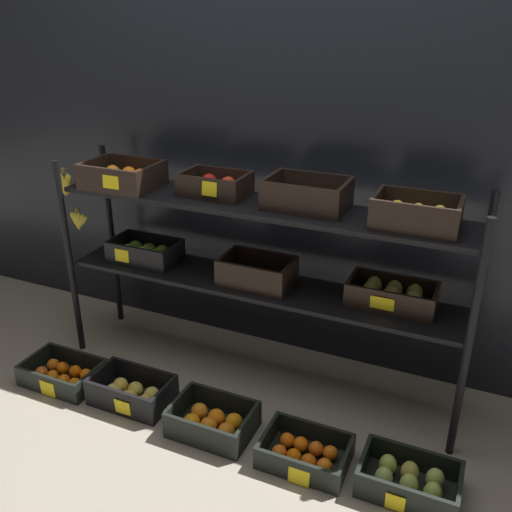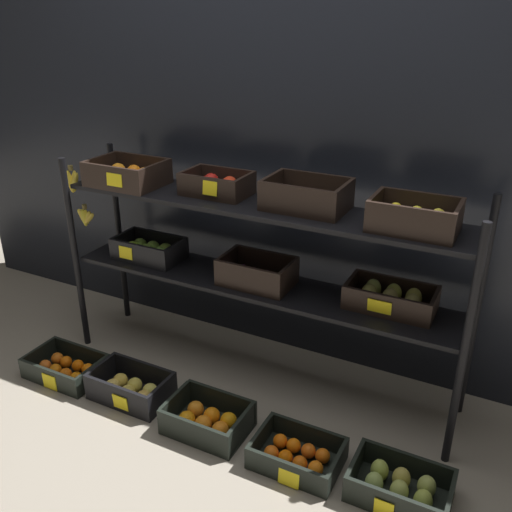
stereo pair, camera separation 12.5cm
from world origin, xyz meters
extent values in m
plane|color=gray|center=(0.00, 0.00, 0.00)|extent=(10.00, 10.00, 0.00)
cube|color=black|center=(0.00, 0.37, 0.95)|extent=(4.30, 0.12, 1.91)
cylinder|color=black|center=(-0.95, -0.17, 0.51)|extent=(0.03, 0.03, 1.03)
cylinder|color=black|center=(0.95, -0.17, 0.51)|extent=(0.03, 0.03, 1.03)
cylinder|color=black|center=(-0.95, 0.17, 0.51)|extent=(0.03, 0.03, 1.03)
cylinder|color=black|center=(0.95, 0.17, 0.51)|extent=(0.03, 0.03, 1.03)
cube|color=black|center=(0.00, 0.00, 0.50)|extent=(1.86, 0.31, 0.02)
cube|color=black|center=(0.00, 0.00, 0.88)|extent=(1.86, 0.31, 0.02)
cube|color=black|center=(-0.61, 0.00, 0.51)|extent=(0.34, 0.21, 0.01)
cube|color=black|center=(-0.61, -0.09, 0.57)|extent=(0.34, 0.02, 0.10)
cube|color=black|center=(-0.61, 0.10, 0.57)|extent=(0.34, 0.02, 0.10)
cube|color=black|center=(-0.77, 0.00, 0.57)|extent=(0.02, 0.17, 0.10)
cube|color=black|center=(-0.45, 0.00, 0.57)|extent=(0.02, 0.17, 0.10)
sphere|color=#94C333|center=(-0.69, -0.02, 0.56)|extent=(0.07, 0.07, 0.07)
sphere|color=#8FC747|center=(-0.61, -0.02, 0.56)|extent=(0.07, 0.07, 0.07)
sphere|color=#87C342|center=(-0.53, -0.02, 0.56)|extent=(0.07, 0.07, 0.07)
sphere|color=#8BC144|center=(-0.69, 0.03, 0.56)|extent=(0.07, 0.07, 0.07)
sphere|color=#86B941|center=(-0.60, 0.03, 0.56)|extent=(0.07, 0.07, 0.07)
sphere|color=#8EB93F|center=(-0.53, 0.03, 0.56)|extent=(0.07, 0.07, 0.07)
cube|color=yellow|center=(-0.67, -0.10, 0.56)|extent=(0.08, 0.01, 0.06)
cube|color=black|center=(0.01, -0.01, 0.51)|extent=(0.33, 0.21, 0.01)
cube|color=black|center=(0.01, -0.10, 0.58)|extent=(0.33, 0.02, 0.11)
cube|color=black|center=(0.01, 0.09, 0.58)|extent=(0.33, 0.02, 0.11)
cube|color=black|center=(-0.15, -0.01, 0.58)|extent=(0.02, 0.18, 0.11)
cube|color=black|center=(0.16, -0.01, 0.58)|extent=(0.02, 0.18, 0.11)
sphere|color=#552C56|center=(-0.09, -0.04, 0.54)|extent=(0.05, 0.05, 0.05)
sphere|color=#661E4E|center=(-0.02, -0.04, 0.54)|extent=(0.05, 0.05, 0.05)
sphere|color=#592B52|center=(0.04, -0.04, 0.54)|extent=(0.05, 0.05, 0.05)
sphere|color=#5A2E55|center=(0.10, -0.04, 0.54)|extent=(0.05, 0.05, 0.05)
sphere|color=#58215C|center=(-0.08, 0.03, 0.54)|extent=(0.05, 0.05, 0.05)
sphere|color=#571F52|center=(-0.03, 0.03, 0.54)|extent=(0.05, 0.05, 0.05)
sphere|color=#60254E|center=(0.04, 0.03, 0.54)|extent=(0.05, 0.05, 0.05)
sphere|color=#5F3044|center=(0.10, 0.03, 0.54)|extent=(0.05, 0.05, 0.05)
cube|color=black|center=(0.62, 0.04, 0.51)|extent=(0.37, 0.20, 0.01)
cube|color=black|center=(0.62, -0.05, 0.57)|extent=(0.37, 0.02, 0.09)
cube|color=black|center=(0.62, 0.14, 0.57)|extent=(0.37, 0.02, 0.09)
cube|color=black|center=(0.44, 0.04, 0.57)|extent=(0.02, 0.17, 0.09)
cube|color=black|center=(0.79, 0.04, 0.57)|extent=(0.02, 0.17, 0.09)
ellipsoid|color=tan|center=(0.53, 0.02, 0.57)|extent=(0.07, 0.07, 0.09)
ellipsoid|color=tan|center=(0.62, 0.02, 0.57)|extent=(0.07, 0.07, 0.09)
ellipsoid|color=tan|center=(0.71, 0.02, 0.57)|extent=(0.07, 0.07, 0.09)
ellipsoid|color=#AFBF5B|center=(0.53, 0.07, 0.57)|extent=(0.07, 0.07, 0.09)
ellipsoid|color=#B5BD4C|center=(0.62, 0.07, 0.57)|extent=(0.07, 0.07, 0.09)
ellipsoid|color=#BCBA4F|center=(0.70, 0.07, 0.57)|extent=(0.07, 0.07, 0.09)
cube|color=yellow|center=(0.59, -0.06, 0.56)|extent=(0.10, 0.01, 0.06)
cube|color=black|center=(-0.68, -0.02, 0.90)|extent=(0.35, 0.26, 0.01)
cube|color=black|center=(-0.68, -0.15, 0.96)|extent=(0.35, 0.02, 0.11)
cube|color=black|center=(-0.68, 0.10, 0.96)|extent=(0.35, 0.02, 0.11)
cube|color=black|center=(-0.85, -0.02, 0.96)|extent=(0.02, 0.23, 0.11)
cube|color=black|center=(-0.52, -0.02, 0.96)|extent=(0.02, 0.23, 0.11)
sphere|color=orange|center=(-0.77, -0.06, 0.94)|extent=(0.07, 0.07, 0.07)
sphere|color=orange|center=(-0.68, -0.07, 0.94)|extent=(0.07, 0.07, 0.07)
sphere|color=orange|center=(-0.60, -0.06, 0.94)|extent=(0.07, 0.07, 0.07)
sphere|color=orange|center=(-0.77, 0.01, 0.94)|extent=(0.07, 0.07, 0.07)
sphere|color=orange|center=(-0.68, 0.02, 0.94)|extent=(0.07, 0.07, 0.07)
sphere|color=orange|center=(-0.60, 0.01, 0.94)|extent=(0.07, 0.07, 0.07)
cube|color=yellow|center=(-0.65, -0.16, 0.95)|extent=(0.09, 0.01, 0.06)
cube|color=black|center=(-0.22, 0.04, 0.90)|extent=(0.30, 0.20, 0.01)
cube|color=black|center=(-0.22, -0.05, 0.95)|extent=(0.30, 0.02, 0.09)
cube|color=black|center=(-0.22, 0.13, 0.95)|extent=(0.30, 0.02, 0.09)
cube|color=black|center=(-0.36, 0.04, 0.95)|extent=(0.02, 0.17, 0.09)
cube|color=black|center=(-0.08, 0.04, 0.95)|extent=(0.02, 0.17, 0.09)
sphere|color=red|center=(-0.27, 0.01, 0.94)|extent=(0.07, 0.07, 0.07)
sphere|color=red|center=(-0.17, 0.01, 0.94)|extent=(0.07, 0.07, 0.07)
sphere|color=red|center=(-0.27, 0.07, 0.94)|extent=(0.07, 0.07, 0.07)
sphere|color=red|center=(-0.17, 0.06, 0.94)|extent=(0.07, 0.07, 0.07)
cube|color=yellow|center=(-0.19, -0.06, 0.96)|extent=(0.07, 0.01, 0.07)
cube|color=black|center=(0.22, 0.04, 0.90)|extent=(0.34, 0.24, 0.01)
cube|color=black|center=(0.22, -0.08, 0.96)|extent=(0.34, 0.02, 0.12)
cube|color=black|center=(0.22, 0.15, 0.96)|extent=(0.34, 0.02, 0.12)
cube|color=black|center=(0.06, 0.04, 0.96)|extent=(0.02, 0.21, 0.12)
cube|color=black|center=(0.39, 0.04, 0.96)|extent=(0.02, 0.21, 0.12)
ellipsoid|color=brown|center=(0.12, 0.00, 0.94)|extent=(0.05, 0.05, 0.07)
ellipsoid|color=brown|center=(0.19, 0.00, 0.94)|extent=(0.05, 0.05, 0.07)
ellipsoid|color=brown|center=(0.26, 0.00, 0.94)|extent=(0.05, 0.05, 0.07)
ellipsoid|color=brown|center=(0.32, 0.00, 0.94)|extent=(0.05, 0.05, 0.07)
ellipsoid|color=brown|center=(0.12, 0.07, 0.94)|extent=(0.05, 0.05, 0.07)
ellipsoid|color=brown|center=(0.19, 0.08, 0.94)|extent=(0.05, 0.05, 0.07)
ellipsoid|color=brown|center=(0.26, 0.07, 0.94)|extent=(0.05, 0.05, 0.07)
ellipsoid|color=brown|center=(0.32, 0.07, 0.94)|extent=(0.05, 0.05, 0.07)
cube|color=black|center=(0.68, -0.01, 0.90)|extent=(0.33, 0.22, 0.01)
cube|color=black|center=(0.68, -0.12, 0.96)|extent=(0.33, 0.02, 0.11)
cube|color=black|center=(0.68, 0.09, 0.96)|extent=(0.33, 0.02, 0.11)
cube|color=black|center=(0.53, -0.01, 0.96)|extent=(0.02, 0.19, 0.11)
cube|color=black|center=(0.84, -0.01, 0.96)|extent=(0.02, 0.19, 0.11)
ellipsoid|color=yellow|center=(0.60, -0.04, 0.95)|extent=(0.06, 0.06, 0.08)
ellipsoid|color=yellow|center=(0.69, -0.05, 0.95)|extent=(0.06, 0.06, 0.08)
ellipsoid|color=yellow|center=(0.76, -0.04, 0.95)|extent=(0.06, 0.06, 0.08)
ellipsoid|color=yellow|center=(0.60, 0.02, 0.95)|extent=(0.06, 0.06, 0.08)
ellipsoid|color=yellow|center=(0.68, 0.01, 0.95)|extent=(0.06, 0.06, 0.08)
ellipsoid|color=yellow|center=(0.76, 0.02, 0.95)|extent=(0.06, 0.06, 0.08)
cylinder|color=brown|center=(-0.99, -0.02, 0.73)|extent=(0.02, 0.02, 0.02)
ellipsoid|color=yellow|center=(-1.01, -0.02, 0.67)|extent=(0.09, 0.03, 0.09)
ellipsoid|color=yellow|center=(-1.00, -0.03, 0.67)|extent=(0.08, 0.03, 0.10)
ellipsoid|color=yellow|center=(-0.99, -0.03, 0.67)|extent=(0.05, 0.03, 0.10)
ellipsoid|color=yellow|center=(-0.98, -0.03, 0.67)|extent=(0.05, 0.03, 0.10)
ellipsoid|color=yellow|center=(-0.97, -0.03, 0.67)|extent=(0.07, 0.03, 0.10)
ellipsoid|color=yellow|center=(-0.96, -0.03, 0.67)|extent=(0.09, 0.03, 0.09)
cylinder|color=brown|center=(-0.99, -0.08, 0.95)|extent=(0.02, 0.02, 0.02)
ellipsoid|color=yellow|center=(-1.01, -0.08, 0.88)|extent=(0.09, 0.03, 0.11)
ellipsoid|color=yellow|center=(-0.99, -0.09, 0.88)|extent=(0.05, 0.03, 0.12)
ellipsoid|color=yellow|center=(-0.98, -0.08, 0.88)|extent=(0.05, 0.03, 0.12)
ellipsoid|color=yellow|center=(-0.97, -0.09, 0.88)|extent=(0.08, 0.03, 0.12)
cube|color=black|center=(-0.83, -0.44, 0.01)|extent=(0.37, 0.24, 0.01)
cube|color=black|center=(-0.83, -0.56, 0.06)|extent=(0.37, 0.02, 0.10)
cube|color=black|center=(-0.83, -0.33, 0.06)|extent=(0.37, 0.02, 0.10)
cube|color=black|center=(-1.01, -0.44, 0.06)|extent=(0.02, 0.21, 0.10)
cube|color=black|center=(-0.65, -0.44, 0.06)|extent=(0.02, 0.21, 0.10)
sphere|color=orange|center=(-0.94, -0.48, 0.04)|extent=(0.06, 0.06, 0.06)
sphere|color=orange|center=(-0.87, -0.48, 0.04)|extent=(0.06, 0.06, 0.06)
sphere|color=orange|center=(-0.80, -0.48, 0.04)|extent=(0.06, 0.06, 0.06)
sphere|color=orange|center=(-0.73, -0.48, 0.04)|extent=(0.06, 0.06, 0.06)
sphere|color=orange|center=(-0.93, -0.40, 0.04)|extent=(0.06, 0.06, 0.06)
sphere|color=orange|center=(-0.87, -0.40, 0.04)|extent=(0.06, 0.06, 0.06)
sphere|color=orange|center=(-0.79, -0.40, 0.04)|extent=(0.06, 0.06, 0.06)
sphere|color=orange|center=(-0.73, -0.40, 0.04)|extent=(0.06, 0.06, 0.06)
cube|color=yellow|center=(-0.82, -0.57, 0.04)|extent=(0.08, 0.00, 0.08)
cube|color=black|center=(-0.43, -0.43, 0.01)|extent=(0.37, 0.22, 0.01)
cube|color=black|center=(-0.43, -0.53, 0.07)|extent=(0.37, 0.02, 0.12)
cube|color=black|center=(-0.43, -0.33, 0.07)|extent=(0.37, 0.02, 0.12)
cube|color=black|center=(-0.61, -0.43, 0.07)|extent=(0.02, 0.19, 0.12)
cube|color=black|center=(-0.26, -0.43, 0.07)|extent=(0.02, 0.19, 0.12)
sphere|color=#E6BF57|center=(-0.52, -0.46, 0.05)|extent=(0.07, 0.07, 0.07)
sphere|color=gold|center=(-0.43, -0.46, 0.05)|extent=(0.07, 0.07, 0.07)
sphere|color=#E3B24D|center=(-0.34, -0.46, 0.05)|extent=(0.07, 0.07, 0.07)
sphere|color=gold|center=(-0.52, -0.41, 0.05)|extent=(0.07, 0.07, 0.07)
sphere|color=#D9C54A|center=(-0.44, -0.40, 0.05)|extent=(0.07, 0.07, 0.07)
sphere|color=#D5C753|center=(-0.35, -0.41, 0.05)|extent=(0.07, 0.07, 0.07)
cube|color=yellow|center=(-0.41, -0.54, 0.06)|extent=(0.08, 0.01, 0.07)
cube|color=black|center=(0.00, -0.45, 0.01)|extent=(0.35, 0.25, 0.01)
cube|color=black|center=(0.00, -0.57, 0.07)|extent=(0.35, 0.02, 0.11)
cube|color=black|center=(0.00, -0.34, 0.07)|extent=(0.35, 0.02, 0.11)
cube|color=black|center=(-0.17, -0.45, 0.07)|extent=(0.02, 0.22, 0.11)
cube|color=black|center=(0.16, -0.45, 0.07)|extent=(0.02, 0.22, 0.11)
sphere|color=orange|center=(-0.08, -0.49, 0.05)|extent=(0.07, 0.07, 0.07)
sphere|color=orange|center=(-0.01, -0.48, 0.05)|extent=(0.07, 0.07, 0.07)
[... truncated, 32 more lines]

